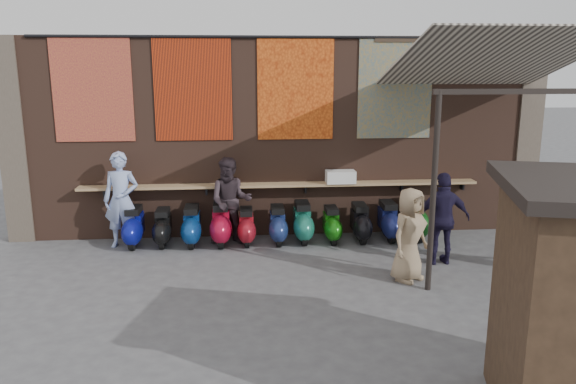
{
  "coord_description": "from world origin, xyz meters",
  "views": [
    {
      "loc": [
        -0.81,
        -8.67,
        3.48
      ],
      "look_at": [
        0.04,
        1.2,
        1.21
      ],
      "focal_mm": 35.0,
      "sensor_mm": 36.0,
      "label": 1
    }
  ],
  "objects_px": {
    "scooter_stool_10": "(414,218)",
    "shopper_navy": "(443,219)",
    "scooter_stool_3": "(221,224)",
    "diner_left": "(121,200)",
    "scooter_stool_2": "(192,226)",
    "shopper_tan": "(409,235)",
    "scooter_stool_7": "(332,225)",
    "scooter_stool_4": "(246,227)",
    "scooter_stool_9": "(388,221)",
    "scooter_stool_5": "(278,225)",
    "scooter_stool_6": "(303,222)",
    "diner_right": "(231,201)",
    "scooter_stool_8": "(360,223)",
    "shopper_grey": "(553,225)",
    "scooter_stool_0": "(134,227)",
    "shelf_box": "(340,177)",
    "scooter_stool_1": "(163,228)"
  },
  "relations": [
    {
      "from": "shelf_box",
      "to": "scooter_stool_0",
      "type": "relative_size",
      "value": 0.73
    },
    {
      "from": "scooter_stool_10",
      "to": "scooter_stool_0",
      "type": "bearing_deg",
      "value": 179.89
    },
    {
      "from": "scooter_stool_7",
      "to": "diner_right",
      "type": "bearing_deg",
      "value": 178.57
    },
    {
      "from": "shopper_navy",
      "to": "shopper_tan",
      "type": "xyz_separation_m",
      "value": [
        -0.82,
        -0.72,
        -0.05
      ]
    },
    {
      "from": "scooter_stool_5",
      "to": "scooter_stool_6",
      "type": "xyz_separation_m",
      "value": [
        0.5,
        0.05,
        0.03
      ]
    },
    {
      "from": "scooter_stool_5",
      "to": "scooter_stool_6",
      "type": "distance_m",
      "value": 0.5
    },
    {
      "from": "scooter_stool_8",
      "to": "scooter_stool_7",
      "type": "bearing_deg",
      "value": -179.67
    },
    {
      "from": "shelf_box",
      "to": "shopper_navy",
      "type": "xyz_separation_m",
      "value": [
        1.52,
        -1.75,
        -0.43
      ]
    },
    {
      "from": "scooter_stool_10",
      "to": "shopper_tan",
      "type": "relative_size",
      "value": 0.58
    },
    {
      "from": "scooter_stool_6",
      "to": "shopper_tan",
      "type": "relative_size",
      "value": 0.53
    },
    {
      "from": "diner_left",
      "to": "shopper_tan",
      "type": "xyz_separation_m",
      "value": [
        5.0,
        -2.17,
        -0.16
      ]
    },
    {
      "from": "scooter_stool_4",
      "to": "shopper_grey",
      "type": "relative_size",
      "value": 0.45
    },
    {
      "from": "scooter_stool_2",
      "to": "scooter_stool_5",
      "type": "height_order",
      "value": "scooter_stool_2"
    },
    {
      "from": "shopper_grey",
      "to": "scooter_stool_2",
      "type": "bearing_deg",
      "value": -9.57
    },
    {
      "from": "scooter_stool_8",
      "to": "scooter_stool_9",
      "type": "bearing_deg",
      "value": 3.6
    },
    {
      "from": "scooter_stool_8",
      "to": "scooter_stool_2",
      "type": "bearing_deg",
      "value": 179.71
    },
    {
      "from": "scooter_stool_2",
      "to": "shopper_tan",
      "type": "xyz_separation_m",
      "value": [
        3.68,
        -2.14,
        0.39
      ]
    },
    {
      "from": "scooter_stool_4",
      "to": "diner_right",
      "type": "xyz_separation_m",
      "value": [
        -0.3,
        0.04,
        0.51
      ]
    },
    {
      "from": "scooter_stool_2",
      "to": "shelf_box",
      "type": "bearing_deg",
      "value": 6.31
    },
    {
      "from": "scooter_stool_4",
      "to": "scooter_stool_8",
      "type": "relative_size",
      "value": 0.95
    },
    {
      "from": "shelf_box",
      "to": "scooter_stool_4",
      "type": "relative_size",
      "value": 0.8
    },
    {
      "from": "scooter_stool_7",
      "to": "shopper_grey",
      "type": "xyz_separation_m",
      "value": [
        3.45,
        -1.96,
        0.48
      ]
    },
    {
      "from": "scooter_stool_4",
      "to": "scooter_stool_9",
      "type": "distance_m",
      "value": 2.86
    },
    {
      "from": "scooter_stool_2",
      "to": "shopper_navy",
      "type": "xyz_separation_m",
      "value": [
        4.49,
        -1.42,
        0.44
      ]
    },
    {
      "from": "scooter_stool_5",
      "to": "shopper_tan",
      "type": "distance_m",
      "value": 2.95
    },
    {
      "from": "scooter_stool_0",
      "to": "scooter_stool_9",
      "type": "height_order",
      "value": "same"
    },
    {
      "from": "scooter_stool_8",
      "to": "scooter_stool_9",
      "type": "xyz_separation_m",
      "value": [
        0.59,
        0.04,
        0.01
      ]
    },
    {
      "from": "shelf_box",
      "to": "shopper_tan",
      "type": "bearing_deg",
      "value": -74.17
    },
    {
      "from": "scooter_stool_3",
      "to": "diner_left",
      "type": "bearing_deg",
      "value": 179.38
    },
    {
      "from": "scooter_stool_2",
      "to": "diner_left",
      "type": "xyz_separation_m",
      "value": [
        -1.32,
        0.03,
        0.55
      ]
    },
    {
      "from": "scooter_stool_3",
      "to": "shopper_tan",
      "type": "distance_m",
      "value": 3.8
    },
    {
      "from": "scooter_stool_3",
      "to": "scooter_stool_7",
      "type": "bearing_deg",
      "value": -0.76
    },
    {
      "from": "diner_right",
      "to": "shopper_tan",
      "type": "bearing_deg",
      "value": -33.01
    },
    {
      "from": "scooter_stool_4",
      "to": "scooter_stool_6",
      "type": "relative_size",
      "value": 0.89
    },
    {
      "from": "shelf_box",
      "to": "scooter_stool_5",
      "type": "height_order",
      "value": "shelf_box"
    },
    {
      "from": "scooter_stool_9",
      "to": "shopper_tan",
      "type": "height_order",
      "value": "shopper_tan"
    },
    {
      "from": "shopper_navy",
      "to": "scooter_stool_6",
      "type": "bearing_deg",
      "value": -32.99
    },
    {
      "from": "shelf_box",
      "to": "shopper_tan",
      "type": "height_order",
      "value": "shopper_tan"
    },
    {
      "from": "scooter_stool_10",
      "to": "shopper_navy",
      "type": "xyz_separation_m",
      "value": [
        0.04,
        -1.45,
        0.4
      ]
    },
    {
      "from": "scooter_stool_0",
      "to": "scooter_stool_2",
      "type": "bearing_deg",
      "value": -1.99
    },
    {
      "from": "scooter_stool_8",
      "to": "shopper_tan",
      "type": "xyz_separation_m",
      "value": [
        0.34,
        -2.12,
        0.4
      ]
    },
    {
      "from": "scooter_stool_7",
      "to": "scooter_stool_10",
      "type": "relative_size",
      "value": 0.82
    },
    {
      "from": "scooter_stool_3",
      "to": "diner_left",
      "type": "xyz_separation_m",
      "value": [
        -1.89,
        0.02,
        0.52
      ]
    },
    {
      "from": "scooter_stool_3",
      "to": "scooter_stool_7",
      "type": "xyz_separation_m",
      "value": [
        2.19,
        -0.03,
        -0.07
      ]
    },
    {
      "from": "scooter_stool_2",
      "to": "scooter_stool_4",
      "type": "relative_size",
      "value": 1.09
    },
    {
      "from": "shopper_grey",
      "to": "shopper_tan",
      "type": "distance_m",
      "value": 2.53
    },
    {
      "from": "scooter_stool_2",
      "to": "diner_left",
      "type": "bearing_deg",
      "value": 178.72
    },
    {
      "from": "diner_left",
      "to": "shopper_grey",
      "type": "bearing_deg",
      "value": -8.83
    },
    {
      "from": "scooter_stool_2",
      "to": "scooter_stool_8",
      "type": "height_order",
      "value": "scooter_stool_2"
    },
    {
      "from": "scooter_stool_1",
      "to": "scooter_stool_2",
      "type": "distance_m",
      "value": 0.57
    }
  ]
}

